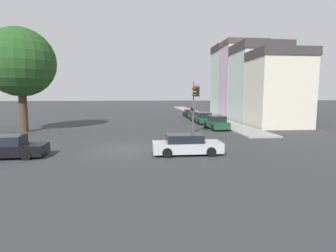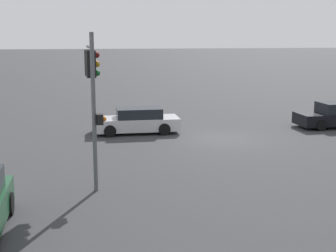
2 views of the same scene
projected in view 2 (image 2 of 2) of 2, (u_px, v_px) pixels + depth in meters
The scene contains 3 objects.
ground_plane at pixel (221, 139), 23.74m from camera, with size 300.00×300.00×0.00m, color #333335.
traffic_signal at pixel (92, 77), 15.81m from camera, with size 0.68×2.09×5.29m.
crossing_car_0 at pixel (137, 121), 25.07m from camera, with size 4.59×1.93×1.36m.
Camera 2 is at (6.36, 22.44, 5.22)m, focal length 50.00 mm.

